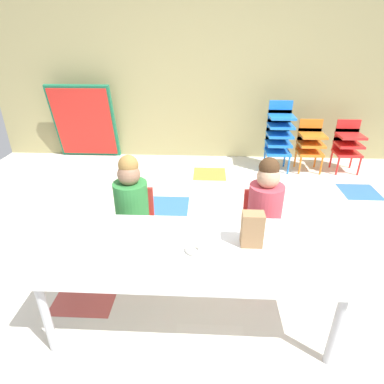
% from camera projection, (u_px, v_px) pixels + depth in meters
% --- Properties ---
extents(ground_plane, '(6.26, 5.10, 0.02)m').
position_uv_depth(ground_plane, '(209.00, 260.00, 2.72)').
color(ground_plane, silver).
extents(back_wall, '(6.26, 0.10, 2.70)m').
position_uv_depth(back_wall, '(212.00, 62.00, 4.38)').
color(back_wall, tan).
rests_on(back_wall, ground_plane).
extents(craft_table, '(1.78, 0.72, 0.56)m').
position_uv_depth(craft_table, '(191.00, 254.00, 1.95)').
color(craft_table, white).
rests_on(craft_table, ground_plane).
extents(seated_child_near_camera, '(0.33, 0.33, 0.92)m').
position_uv_depth(seated_child_near_camera, '(132.00, 201.00, 2.48)').
color(seated_child_near_camera, red).
rests_on(seated_child_near_camera, ground_plane).
extents(seated_child_middle_seat, '(0.32, 0.31, 0.92)m').
position_uv_depth(seated_child_middle_seat, '(265.00, 204.00, 2.43)').
color(seated_child_middle_seat, red).
rests_on(seated_child_middle_seat, ground_plane).
extents(kid_chair_blue_stack, '(0.32, 0.30, 0.92)m').
position_uv_depth(kid_chair_blue_stack, '(279.00, 133.00, 4.25)').
color(kid_chair_blue_stack, blue).
rests_on(kid_chair_blue_stack, ground_plane).
extents(kid_chair_orange_stack, '(0.32, 0.30, 0.68)m').
position_uv_depth(kid_chair_orange_stack, '(310.00, 142.00, 4.29)').
color(kid_chair_orange_stack, orange).
rests_on(kid_chair_orange_stack, ground_plane).
extents(kid_chair_red_stack, '(0.32, 0.30, 0.68)m').
position_uv_depth(kid_chair_red_stack, '(348.00, 143.00, 4.27)').
color(kid_chair_red_stack, red).
rests_on(kid_chair_red_stack, ground_plane).
extents(folded_activity_table, '(0.90, 0.29, 1.09)m').
position_uv_depth(folded_activity_table, '(84.00, 122.00, 4.64)').
color(folded_activity_table, '#19724C').
rests_on(folded_activity_table, ground_plane).
extents(paper_bag_brown, '(0.13, 0.09, 0.22)m').
position_uv_depth(paper_bag_brown, '(252.00, 229.00, 1.91)').
color(paper_bag_brown, '#9E754C').
rests_on(paper_bag_brown, craft_table).
extents(paper_plate_near_edge, '(0.18, 0.18, 0.01)m').
position_uv_depth(paper_plate_near_edge, '(194.00, 252.00, 1.89)').
color(paper_plate_near_edge, white).
rests_on(paper_plate_near_edge, craft_table).
extents(paper_plate_center_table, '(0.18, 0.18, 0.01)m').
position_uv_depth(paper_plate_center_table, '(113.00, 258.00, 1.83)').
color(paper_plate_center_table, white).
rests_on(paper_plate_center_table, craft_table).
extents(donut_powdered_on_plate, '(0.11, 0.11, 0.03)m').
position_uv_depth(donut_powdered_on_plate, '(194.00, 249.00, 1.88)').
color(donut_powdered_on_plate, white).
rests_on(donut_powdered_on_plate, craft_table).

